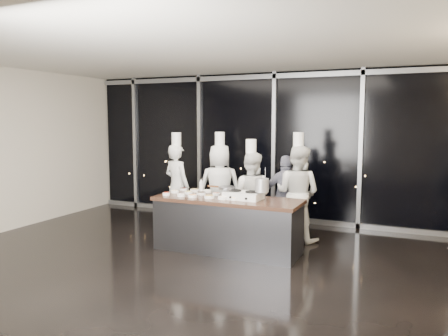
% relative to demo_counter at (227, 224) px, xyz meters
% --- Properties ---
extents(ground, '(9.00, 9.00, 0.00)m').
position_rel_demo_counter_xyz_m(ground, '(0.00, -0.90, -0.45)').
color(ground, black).
rests_on(ground, ground).
extents(room_shell, '(9.02, 7.02, 3.21)m').
position_rel_demo_counter_xyz_m(room_shell, '(0.18, -0.90, 1.79)').
color(room_shell, beige).
rests_on(room_shell, ground).
extents(window_wall, '(8.90, 0.11, 3.20)m').
position_rel_demo_counter_xyz_m(window_wall, '(0.00, 2.53, 1.14)').
color(window_wall, black).
rests_on(window_wall, ground).
extents(demo_counter, '(2.46, 0.86, 0.90)m').
position_rel_demo_counter_xyz_m(demo_counter, '(0.00, 0.00, 0.00)').
color(demo_counter, '#35353A').
rests_on(demo_counter, ground).
extents(stove, '(0.62, 0.42, 0.14)m').
position_rel_demo_counter_xyz_m(stove, '(0.27, 0.02, 0.51)').
color(stove, white).
rests_on(stove, demo_counter).
extents(frying_pan, '(0.50, 0.30, 0.05)m').
position_rel_demo_counter_xyz_m(frying_pan, '(-0.03, 0.04, 0.61)').
color(frying_pan, gray).
rests_on(frying_pan, stove).
extents(stock_pot, '(0.23, 0.23, 0.22)m').
position_rel_demo_counter_xyz_m(stock_pot, '(0.59, 0.02, 0.70)').
color(stock_pot, '#B1B1B4').
rests_on(stock_pot, stove).
extents(prep_bowls, '(1.37, 0.70, 0.05)m').
position_rel_demo_counter_xyz_m(prep_bowls, '(-0.53, 0.06, 0.47)').
color(prep_bowls, white).
rests_on(prep_bowls, demo_counter).
extents(squeeze_bottle, '(0.07, 0.07, 0.24)m').
position_rel_demo_counter_xyz_m(squeeze_bottle, '(-0.66, 0.34, 0.56)').
color(squeeze_bottle, white).
rests_on(squeeze_bottle, demo_counter).
extents(chef_far_left, '(0.71, 0.57, 1.93)m').
position_rel_demo_counter_xyz_m(chef_far_left, '(-1.57, 1.05, 0.42)').
color(chef_far_left, silver).
rests_on(chef_far_left, ground).
extents(chef_left, '(0.98, 0.80, 1.95)m').
position_rel_demo_counter_xyz_m(chef_left, '(-0.68, 1.20, 0.42)').
color(chef_left, silver).
rests_on(chef_left, ground).
extents(chef_center, '(0.85, 0.69, 1.84)m').
position_rel_demo_counter_xyz_m(chef_center, '(0.10, 0.84, 0.36)').
color(chef_center, silver).
rests_on(chef_center, ground).
extents(guest, '(0.97, 0.61, 1.53)m').
position_rel_demo_counter_xyz_m(guest, '(0.63, 1.31, 0.31)').
color(guest, '#131636').
rests_on(guest, ground).
extents(chef_right, '(0.95, 0.80, 1.97)m').
position_rel_demo_counter_xyz_m(chef_right, '(0.89, 1.13, 0.42)').
color(chef_right, silver).
rests_on(chef_right, ground).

